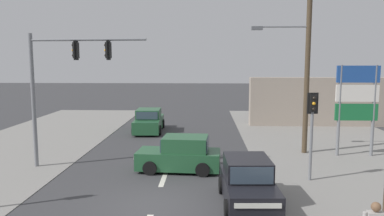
{
  "coord_description": "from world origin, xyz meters",
  "views": [
    {
      "loc": [
        1.71,
        -11.95,
        4.77
      ],
      "look_at": [
        1.12,
        4.0,
        2.78
      ],
      "focal_mm": 35.0,
      "sensor_mm": 36.0,
      "label": 1
    }
  ],
  "objects_px": {
    "utility_pole_midground_right": "(305,59)",
    "hatchback_oncoming_mid": "(248,183)",
    "traffic_signal_mast": "(60,76)",
    "sedan_oncoming_near": "(149,121)",
    "hatchback_kerbside_parked": "(181,155)",
    "pedestal_signal_right_kerb": "(312,121)",
    "shopping_plaza_sign": "(357,98)"
  },
  "relations": [
    {
      "from": "traffic_signal_mast",
      "to": "utility_pole_midground_right",
      "type": "bearing_deg",
      "value": 15.38
    },
    {
      "from": "pedestal_signal_right_kerb",
      "to": "shopping_plaza_sign",
      "type": "height_order",
      "value": "shopping_plaza_sign"
    },
    {
      "from": "hatchback_kerbside_parked",
      "to": "sedan_oncoming_near",
      "type": "distance_m",
      "value": 9.53
    },
    {
      "from": "shopping_plaza_sign",
      "to": "hatchback_oncoming_mid",
      "type": "xyz_separation_m",
      "value": [
        -6.12,
        -6.65,
        -2.28
      ]
    },
    {
      "from": "traffic_signal_mast",
      "to": "hatchback_oncoming_mid",
      "type": "xyz_separation_m",
      "value": [
        7.84,
        -4.04,
        -3.44
      ]
    },
    {
      "from": "pedestal_signal_right_kerb",
      "to": "hatchback_kerbside_parked",
      "type": "xyz_separation_m",
      "value": [
        -5.3,
        1.21,
        -1.71
      ]
    },
    {
      "from": "utility_pole_midground_right",
      "to": "hatchback_kerbside_parked",
      "type": "height_order",
      "value": "utility_pole_midground_right"
    },
    {
      "from": "shopping_plaza_sign",
      "to": "sedan_oncoming_near",
      "type": "bearing_deg",
      "value": 151.39
    },
    {
      "from": "sedan_oncoming_near",
      "to": "utility_pole_midground_right",
      "type": "bearing_deg",
      "value": -32.59
    },
    {
      "from": "hatchback_kerbside_parked",
      "to": "shopping_plaza_sign",
      "type": "bearing_deg",
      "value": 18.44
    },
    {
      "from": "shopping_plaza_sign",
      "to": "hatchback_oncoming_mid",
      "type": "distance_m",
      "value": 9.32
    },
    {
      "from": "shopping_plaza_sign",
      "to": "pedestal_signal_right_kerb",
      "type": "bearing_deg",
      "value": -129.23
    },
    {
      "from": "hatchback_kerbside_parked",
      "to": "hatchback_oncoming_mid",
      "type": "distance_m",
      "value": 4.54
    },
    {
      "from": "traffic_signal_mast",
      "to": "hatchback_kerbside_parked",
      "type": "height_order",
      "value": "traffic_signal_mast"
    },
    {
      "from": "shopping_plaza_sign",
      "to": "hatchback_kerbside_parked",
      "type": "height_order",
      "value": "shopping_plaza_sign"
    },
    {
      "from": "traffic_signal_mast",
      "to": "sedan_oncoming_near",
      "type": "bearing_deg",
      "value": 74.01
    },
    {
      "from": "utility_pole_midground_right",
      "to": "hatchback_oncoming_mid",
      "type": "bearing_deg",
      "value": -116.65
    },
    {
      "from": "shopping_plaza_sign",
      "to": "sedan_oncoming_near",
      "type": "height_order",
      "value": "shopping_plaza_sign"
    },
    {
      "from": "pedestal_signal_right_kerb",
      "to": "utility_pole_midground_right",
      "type": "bearing_deg",
      "value": 79.85
    },
    {
      "from": "sedan_oncoming_near",
      "to": "hatchback_oncoming_mid",
      "type": "distance_m",
      "value": 13.94
    },
    {
      "from": "pedestal_signal_right_kerb",
      "to": "hatchback_kerbside_parked",
      "type": "bearing_deg",
      "value": 167.11
    },
    {
      "from": "traffic_signal_mast",
      "to": "sedan_oncoming_near",
      "type": "distance_m",
      "value": 9.83
    },
    {
      "from": "utility_pole_midground_right",
      "to": "pedestal_signal_right_kerb",
      "type": "distance_m",
      "value": 5.31
    },
    {
      "from": "traffic_signal_mast",
      "to": "sedan_oncoming_near",
      "type": "xyz_separation_m",
      "value": [
        2.54,
        8.85,
        -3.44
      ]
    },
    {
      "from": "traffic_signal_mast",
      "to": "sedan_oncoming_near",
      "type": "relative_size",
      "value": 1.4
    },
    {
      "from": "pedestal_signal_right_kerb",
      "to": "sedan_oncoming_near",
      "type": "distance_m",
      "value": 13.22
    },
    {
      "from": "hatchback_oncoming_mid",
      "to": "traffic_signal_mast",
      "type": "bearing_deg",
      "value": 152.74
    },
    {
      "from": "shopping_plaza_sign",
      "to": "traffic_signal_mast",
      "type": "bearing_deg",
      "value": -169.39
    },
    {
      "from": "hatchback_oncoming_mid",
      "to": "pedestal_signal_right_kerb",
      "type": "bearing_deg",
      "value": 42.68
    },
    {
      "from": "hatchback_kerbside_parked",
      "to": "hatchback_oncoming_mid",
      "type": "bearing_deg",
      "value": -56.26
    },
    {
      "from": "sedan_oncoming_near",
      "to": "shopping_plaza_sign",
      "type": "bearing_deg",
      "value": -28.61
    },
    {
      "from": "utility_pole_midground_right",
      "to": "hatchback_oncoming_mid",
      "type": "distance_m",
      "value": 9.06
    }
  ]
}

